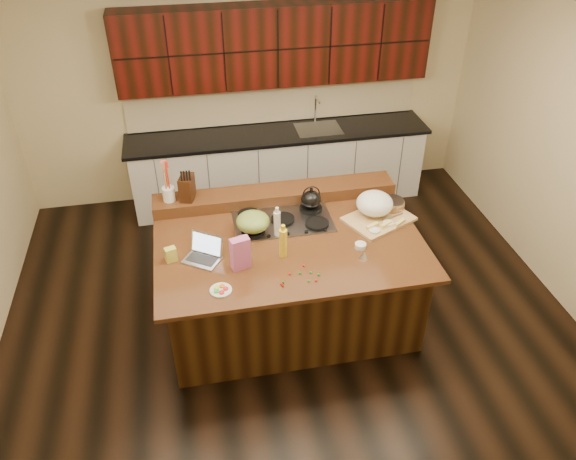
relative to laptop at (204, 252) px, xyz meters
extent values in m
cube|color=black|center=(0.77, 0.10, -0.98)|extent=(5.50, 5.00, 0.01)
cube|color=silver|center=(0.77, 0.10, 1.73)|extent=(5.50, 5.00, 0.01)
cube|color=beige|center=(0.77, 2.61, 0.37)|extent=(5.50, 0.01, 2.70)
cube|color=black|center=(0.77, 0.10, -0.54)|extent=(2.22, 1.42, 0.88)
cube|color=black|center=(0.77, 0.10, -0.08)|extent=(2.40, 1.60, 0.04)
cube|color=black|center=(0.77, 0.80, 0.00)|extent=(2.40, 0.30, 0.12)
cube|color=gray|center=(0.77, 0.40, -0.05)|extent=(0.92, 0.52, 0.02)
cylinder|color=black|center=(0.47, 0.53, -0.03)|extent=(0.22, 0.22, 0.03)
cylinder|color=black|center=(1.07, 0.53, -0.03)|extent=(0.22, 0.22, 0.03)
cylinder|color=black|center=(0.47, 0.27, -0.03)|extent=(0.22, 0.22, 0.03)
cylinder|color=black|center=(1.07, 0.27, -0.03)|extent=(0.22, 0.22, 0.03)
cylinder|color=black|center=(0.77, 0.40, -0.03)|extent=(0.22, 0.22, 0.03)
cube|color=silver|center=(1.07, 2.27, -0.53)|extent=(3.60, 0.62, 0.90)
cube|color=black|center=(1.07, 2.27, -0.06)|extent=(3.70, 0.66, 0.04)
cube|color=gray|center=(1.57, 2.27, -0.04)|extent=(0.55, 0.42, 0.01)
cylinder|color=gray|center=(1.57, 2.45, 0.14)|extent=(0.02, 0.02, 0.36)
cube|color=black|center=(1.07, 2.42, 0.97)|extent=(3.60, 0.34, 0.90)
cube|color=beige|center=(1.07, 2.58, 0.22)|extent=(3.60, 0.03, 0.50)
ellipsoid|color=black|center=(1.07, 0.53, 0.08)|extent=(0.21, 0.21, 0.17)
ellipsoid|color=olive|center=(0.47, 0.27, 0.07)|extent=(0.37, 0.37, 0.17)
cube|color=#B7B7BC|center=(-0.03, -0.04, -0.05)|extent=(0.36, 0.34, 0.01)
cube|color=black|center=(-0.03, -0.04, -0.04)|extent=(0.28, 0.24, 0.00)
cube|color=#B7B7BC|center=(0.03, 0.05, 0.06)|extent=(0.28, 0.22, 0.19)
cube|color=silver|center=(0.03, 0.04, 0.06)|extent=(0.25, 0.19, 0.16)
cylinder|color=yellow|center=(0.67, -0.10, 0.08)|extent=(0.09, 0.09, 0.27)
cylinder|color=silver|center=(0.68, 0.20, 0.07)|extent=(0.08, 0.08, 0.25)
cube|color=tan|center=(1.66, 0.26, -0.04)|extent=(0.73, 0.65, 0.03)
ellipsoid|color=white|center=(1.64, 0.34, 0.08)|extent=(0.35, 0.35, 0.22)
cube|color=#EDD872|center=(1.55, 0.11, -0.01)|extent=(0.13, 0.04, 0.04)
cube|color=#EDD872|center=(1.68, 0.11, -0.01)|extent=(0.13, 0.04, 0.04)
cube|color=#EDD872|center=(1.82, 0.11, -0.01)|extent=(0.13, 0.04, 0.04)
cylinder|color=gray|center=(1.79, 0.24, -0.02)|extent=(0.23, 0.09, 0.01)
cylinder|color=white|center=(1.36, -0.13, -0.03)|extent=(0.13, 0.13, 0.04)
cylinder|color=white|center=(1.72, 0.14, -0.03)|extent=(0.13, 0.13, 0.04)
cylinder|color=white|center=(1.55, 0.05, -0.03)|extent=(0.11, 0.11, 0.04)
cylinder|color=#996B3F|center=(1.85, 0.41, -0.01)|extent=(0.24, 0.24, 0.09)
cone|color=silver|center=(1.35, -0.28, -0.02)|extent=(0.08, 0.08, 0.07)
cube|color=#C85E9A|center=(0.29, -0.19, 0.09)|extent=(0.18, 0.12, 0.30)
cylinder|color=white|center=(0.10, -0.46, -0.05)|extent=(0.23, 0.23, 0.01)
cube|color=gold|center=(-0.28, 0.01, 0.01)|extent=(0.11, 0.09, 0.13)
cylinder|color=white|center=(-0.26, 0.80, 0.13)|extent=(0.16, 0.16, 0.14)
cube|color=black|center=(-0.09, 0.80, 0.18)|extent=(0.17, 0.22, 0.24)
ellipsoid|color=red|center=(0.68, -0.37, -0.05)|extent=(0.02, 0.02, 0.02)
ellipsoid|color=#198C26|center=(0.91, -0.42, -0.05)|extent=(0.02, 0.02, 0.02)
ellipsoid|color=red|center=(0.82, -0.29, -0.05)|extent=(0.02, 0.02, 0.02)
ellipsoid|color=#198C26|center=(0.85, -0.39, -0.05)|extent=(0.02, 0.02, 0.02)
ellipsoid|color=red|center=(0.59, -0.50, -0.05)|extent=(0.02, 0.02, 0.02)
ellipsoid|color=#198C26|center=(0.76, -0.37, -0.05)|extent=(0.02, 0.02, 0.02)
ellipsoid|color=red|center=(0.59, -0.48, -0.05)|extent=(0.02, 0.02, 0.02)
ellipsoid|color=#198C26|center=(0.81, -0.49, -0.05)|extent=(0.02, 0.02, 0.02)
ellipsoid|color=red|center=(0.87, -0.49, -0.05)|extent=(0.02, 0.02, 0.02)
ellipsoid|color=#198C26|center=(0.60, -0.46, -0.05)|extent=(0.02, 0.02, 0.02)
camera|label=1|loc=(-0.03, -3.88, 2.95)|focal=35.00mm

